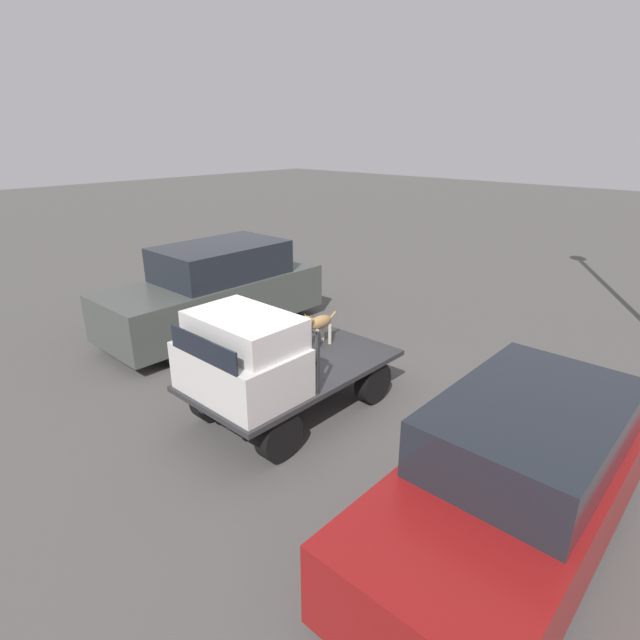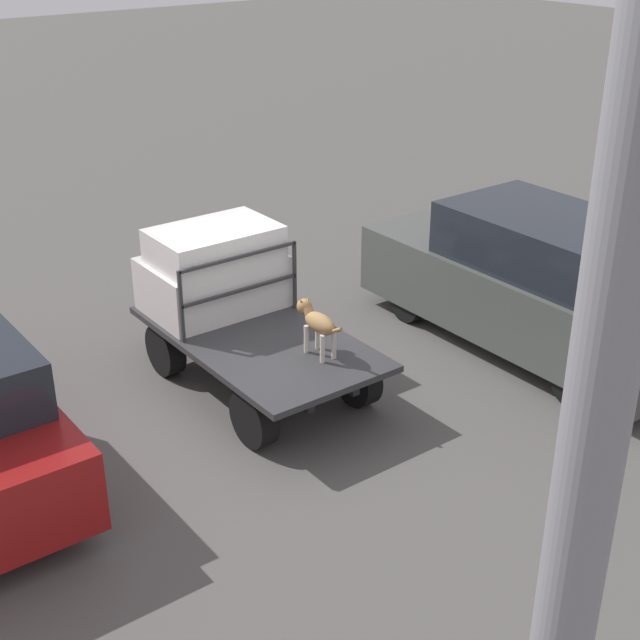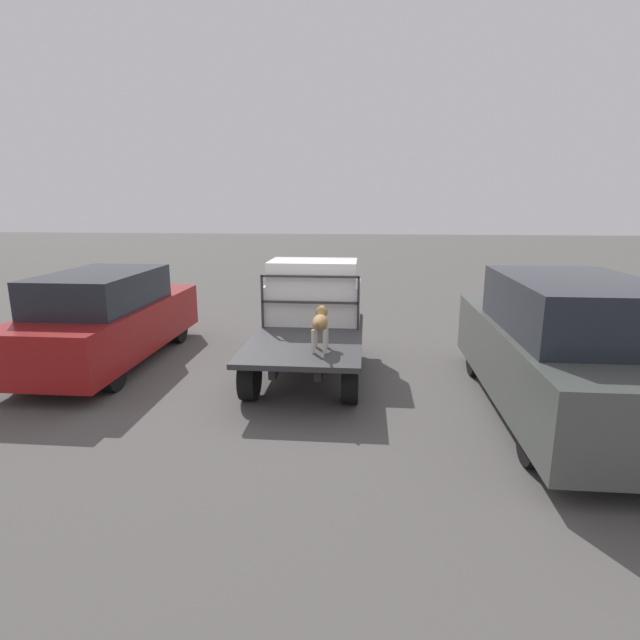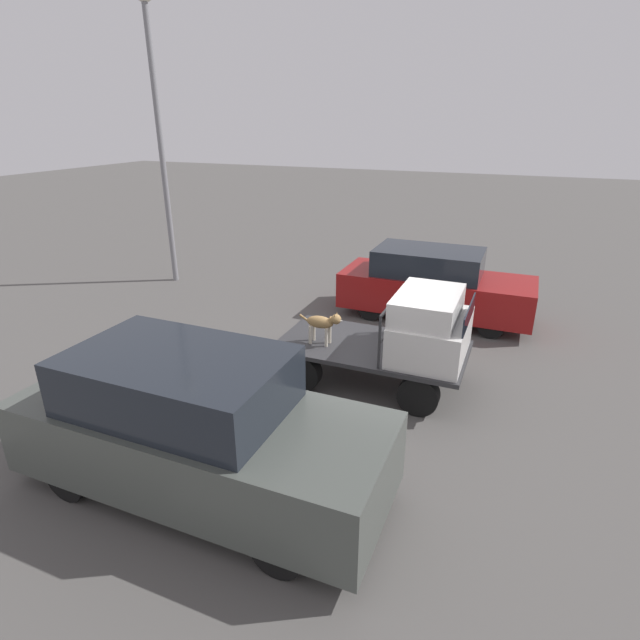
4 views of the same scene
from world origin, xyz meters
The scene contains 8 objects.
ground_plane centered at (0.00, 0.00, 0.00)m, with size 80.00×80.00×0.00m, color #514F4C.
flatbed_truck centered at (0.00, 0.00, 0.55)m, with size 3.43×1.84×0.76m.
truck_cab centered at (1.03, 0.00, 1.30)m, with size 1.22×1.72×1.14m.
truck_headboard centered at (0.37, 0.00, 1.38)m, with size 0.04×1.72×0.95m.
dog centered at (-0.84, -0.29, 1.18)m, with size 0.86×0.23×0.66m.
parked_sedan centered at (0.43, 3.73, 0.86)m, with size 4.58×1.73×1.73m.
parked_pickup_far centered at (-1.23, -3.69, 0.96)m, with size 4.94×1.91×1.97m.
light_pole_near centered at (-7.45, 3.83, 5.50)m, with size 0.54×0.54×7.90m.
Camera 4 is at (2.33, -8.08, 4.65)m, focal length 28.00 mm.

